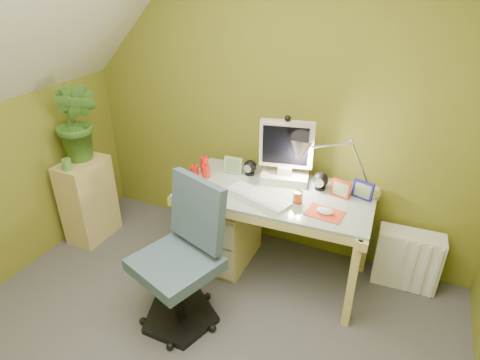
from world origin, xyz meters
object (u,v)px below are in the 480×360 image
at_px(side_ledge, 88,200).
at_px(radiator, 407,259).
at_px(desk_lamp, 352,154).
at_px(desk, 274,233).
at_px(potted_plant, 77,122).
at_px(monitor, 286,148).
at_px(task_chair, 175,262).

bearing_deg(side_ledge, radiator, 10.97).
height_order(desk_lamp, side_ledge, desk_lamp).
distance_m(desk, potted_plant, 1.74).
distance_m(desk_lamp, side_ledge, 2.18).
height_order(desk, potted_plant, potted_plant).
height_order(desk, radiator, desk).
relative_size(monitor, task_chair, 0.54).
distance_m(desk, desk_lamp, 0.82).
height_order(desk, desk_lamp, desk_lamp).
bearing_deg(potted_plant, side_ledge, -90.00).
bearing_deg(potted_plant, desk, 5.76).
distance_m(monitor, task_chair, 1.10).
distance_m(desk, radiator, 0.99).
relative_size(monitor, side_ledge, 0.73).
bearing_deg(desk, potted_plant, -177.20).
xyz_separation_m(monitor, potted_plant, (-1.60, -0.34, 0.07)).
xyz_separation_m(monitor, task_chair, (-0.40, -0.90, -0.49)).
bearing_deg(desk, task_chair, -121.84).
height_order(desk_lamp, radiator, desk_lamp).
height_order(side_ledge, potted_plant, potted_plant).
bearing_deg(monitor, potted_plant, 179.68).
relative_size(side_ledge, task_chair, 0.74).
height_order(desk, task_chair, task_chair).
xyz_separation_m(monitor, desk_lamp, (0.45, 0.00, 0.04)).
distance_m(monitor, desk_lamp, 0.45).
xyz_separation_m(side_ledge, potted_plant, (0.00, 0.05, 0.68)).
relative_size(task_chair, radiator, 2.19).
bearing_deg(potted_plant, radiator, 9.88).
relative_size(monitor, potted_plant, 0.81).
relative_size(desk_lamp, task_chair, 0.61).
bearing_deg(monitor, desk_lamp, -12.38).
xyz_separation_m(desk, desk_lamp, (0.45, 0.18, 0.66)).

